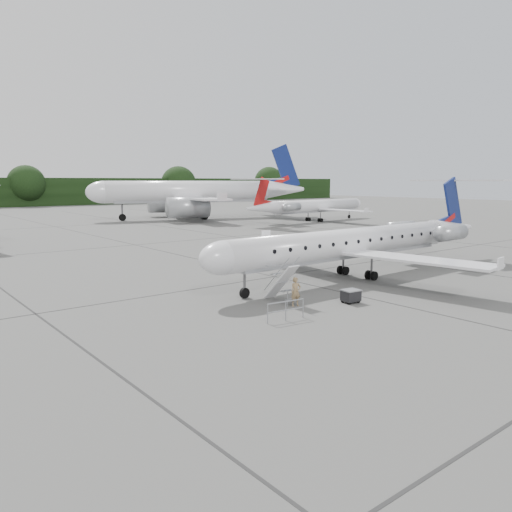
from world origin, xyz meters
TOP-DOWN VIEW (x-y plane):
  - ground at (0.00, 0.00)m, footprint 320.00×320.00m
  - main_regional_jet at (-0.96, 3.75)m, footprint 28.95×21.09m
  - airstair at (-9.47, 1.46)m, footprint 0.89×2.16m
  - passenger at (-9.45, 0.24)m, footprint 0.69×0.55m
  - safety_railing at (-11.92, -1.66)m, footprint 2.19×0.36m
  - baggage_cart at (-6.40, -1.21)m, footprint 1.06×0.90m
  - bg_narrowbody at (20.35, 61.26)m, footprint 45.71×37.97m
  - bg_regional_right at (35.22, 42.29)m, footprint 31.20×24.10m

SIDE VIEW (x-z plane):
  - ground at x=0.00m, z-range 0.00..0.00m
  - baggage_cart at x=-6.40m, z-range 0.00..0.84m
  - safety_railing at x=-11.92m, z-range 0.00..1.00m
  - passenger at x=-9.45m, z-range 0.00..1.67m
  - airstair at x=-9.47m, z-range 0.00..2.30m
  - main_regional_jet at x=-0.96m, z-range 0.00..7.33m
  - bg_regional_right at x=35.22m, z-range 0.00..7.60m
  - bg_narrowbody at x=20.35m, z-range 0.00..14.21m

